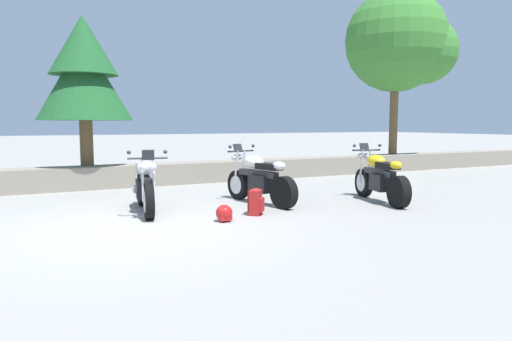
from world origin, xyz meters
The scene contains 9 objects.
ground_plane centered at (0.00, 0.00, 0.00)m, with size 120.00×120.00×0.00m, color gray.
stone_wall centered at (0.00, 4.80, 0.28)m, with size 36.00×0.80×0.55m, color gray.
motorcycle_silver_near_left centered at (0.52, 1.12, 0.49)m, with size 0.67×2.06×1.18m.
motorcycle_white_centre centered at (2.77, 1.01, 0.49)m, with size 0.81×2.05×1.18m.
motorcycle_yellow_far_right centered at (5.10, 0.11, 0.49)m, with size 0.78×2.04×1.18m.
rider_backpack centered at (2.20, 0.01, 0.24)m, with size 0.35×0.35×0.47m.
rider_helmet centered at (1.48, -0.27, 0.14)m, with size 0.28×0.28×0.28m.
pine_tree_mid_left centered at (-0.04, 5.02, 2.90)m, with size 2.29×2.29×3.70m.
leafy_tree_mid_right centered at (10.10, 4.86, 4.29)m, with size 3.58×3.41×5.53m.
Camera 1 is at (-1.36, -7.17, 1.61)m, focal length 32.31 mm.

